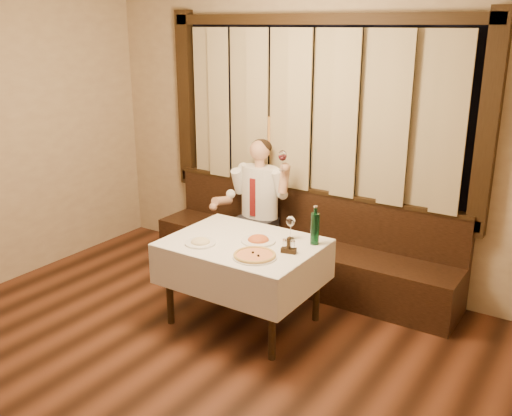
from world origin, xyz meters
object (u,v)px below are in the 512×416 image
Objects in this scene: banquette at (300,252)px; pasta_red at (258,237)px; dining_table at (243,253)px; green_bottle at (315,228)px; cruet_caddy at (289,247)px; pizza at (255,255)px; pasta_cream at (200,240)px; seated_man at (256,198)px.

pasta_red is (0.11, -0.96, 0.49)m from banquette.
dining_table is 3.81× the size of green_bottle.
banquette is 1.22m from cruet_caddy.
pizza is 0.59m from green_bottle.
pasta_red is at bearing -152.58° from green_bottle.
green_bottle is at bearing 33.13° from pasta_cream.
pasta_cream reaches higher than dining_table.
banquette reaches higher than dining_table.
pasta_cream reaches higher than pizza.
green_bottle is at bearing -54.48° from banquette.
pizza is at bearing -141.34° from cruet_caddy.
banquette is 12.28× the size of pasta_cream.
green_bottle is at bearing 59.61° from cruet_caddy.
dining_table is at bearing -90.00° from banquette.
green_bottle reaches higher than cruet_caddy.
banquette reaches higher than pizza.
pasta_red reaches higher than dining_table.
cruet_caddy reaches higher than pasta_red.
pizza is (0.27, -0.23, 0.12)m from dining_table.
green_bottle is at bearing 27.42° from pasta_red.
banquette is 11.00× the size of pasta_red.
pizza reaches higher than dining_table.
dining_table is 4.88× the size of pasta_cream.
cruet_caddy is (-0.09, -0.28, -0.10)m from green_bottle.
seated_man is (-0.92, 0.94, 0.02)m from cruet_caddy.
green_bottle is at bearing 62.88° from pizza.
pasta_red is (-0.16, 0.29, 0.02)m from pizza.
dining_table is 0.65m from green_bottle.
seated_man is at bearing 122.60° from pizza.
seated_man is (-0.74, 1.16, 0.05)m from pizza.
seated_man reaches higher than dining_table.
seated_man reaches higher than pasta_cream.
pasta_cream is 0.18× the size of seated_man.
pasta_red is at bearing -55.89° from seated_man.
pizza is 0.25× the size of seated_man.
pizza is at bearing -117.12° from green_bottle.
cruet_caddy is at bearing -45.43° from seated_man.
banquette is at bearing 125.52° from green_bottle.
pasta_cream is at bearing -146.87° from green_bottle.
pasta_red is at bearing 155.15° from cruet_caddy.
dining_table is 0.39m from pasta_cream.
pizza is 0.29m from cruet_caddy.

